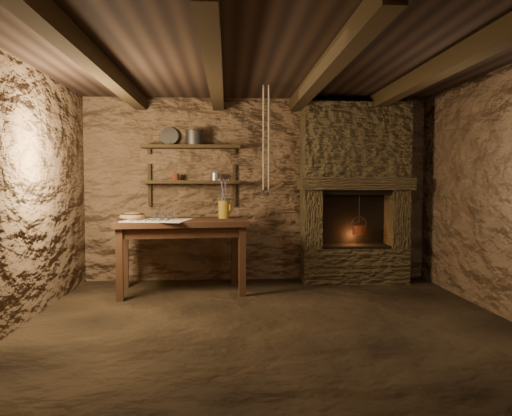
{
  "coord_description": "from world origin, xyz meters",
  "views": [
    {
      "loc": [
        -0.38,
        -4.6,
        1.3
      ],
      "look_at": [
        -0.07,
        0.9,
        1.01
      ],
      "focal_mm": 35.0,
      "sensor_mm": 36.0,
      "label": 1
    }
  ],
  "objects": [
    {
      "name": "left_wall",
      "position": [
        -2.25,
        0.0,
        1.2
      ],
      "size": [
        0.04,
        4.0,
        2.4
      ],
      "primitive_type": "cube",
      "color": "#4F3625",
      "rests_on": "floor"
    },
    {
      "name": "small_kettle",
      "position": [
        -0.54,
        1.84,
        1.37
      ],
      "size": [
        0.15,
        0.12,
        0.15
      ],
      "primitive_type": null,
      "rotation": [
        0.0,
        0.0,
        0.11
      ],
      "color": "#A8A8A3",
      "rests_on": "shelf_lower"
    },
    {
      "name": "tin_pan",
      "position": [
        -1.14,
        1.94,
        1.89
      ],
      "size": [
        0.24,
        0.11,
        0.24
      ],
      "primitive_type": "cylinder",
      "rotation": [
        1.26,
        0.0,
        0.0
      ],
      "color": "#A8A8A3",
      "rests_on": "shelf_upper"
    },
    {
      "name": "hanging_ropes",
      "position": [
        0.05,
        1.05,
        1.8
      ],
      "size": [
        0.08,
        0.08,
        1.2
      ],
      "primitive_type": null,
      "color": "beige",
      "rests_on": "ceiling"
    },
    {
      "name": "pewter_cutlery_row",
      "position": [
        -1.18,
        1.11,
        0.87
      ],
      "size": [
        0.62,
        0.34,
        0.01
      ],
      "primitive_type": null,
      "rotation": [
        0.0,
        0.0,
        -0.2
      ],
      "color": "gray",
      "rests_on": "linen_cloth"
    },
    {
      "name": "hearth",
      "position": [
        1.25,
        1.77,
        1.23
      ],
      "size": [
        1.43,
        0.51,
        2.3
      ],
      "color": "#362B1B",
      "rests_on": "floor"
    },
    {
      "name": "front_wall",
      "position": [
        0.0,
        -2.0,
        1.2
      ],
      "size": [
        4.5,
        0.04,
        2.4
      ],
      "primitive_type": "cube",
      "color": "#4F3625",
      "rests_on": "floor"
    },
    {
      "name": "shelf_lower",
      "position": [
        -0.85,
        1.84,
        1.3
      ],
      "size": [
        1.25,
        0.3,
        0.04
      ],
      "primitive_type": "cube",
      "color": "black",
      "rests_on": "back_wall"
    },
    {
      "name": "beam_mid_left",
      "position": [
        -0.5,
        0.0,
        2.31
      ],
      "size": [
        0.14,
        3.95,
        0.16
      ],
      "primitive_type": "cube",
      "color": "black",
      "rests_on": "ceiling"
    },
    {
      "name": "right_wall",
      "position": [
        2.25,
        0.0,
        1.2
      ],
      "size": [
        0.04,
        4.0,
        2.4
      ],
      "primitive_type": "cube",
      "color": "#4F3625",
      "rests_on": "floor"
    },
    {
      "name": "wooden_bowl",
      "position": [
        -1.5,
        1.29,
        0.89
      ],
      "size": [
        0.31,
        0.31,
        0.11
      ],
      "primitive_type": "ellipsoid",
      "rotation": [
        0.0,
        0.0,
        0.04
      ],
      "color": "#956940",
      "rests_on": "work_table"
    },
    {
      "name": "beam_far_left",
      "position": [
        -1.5,
        0.0,
        2.31
      ],
      "size": [
        0.14,
        3.95,
        0.16
      ],
      "primitive_type": "cube",
      "color": "black",
      "rests_on": "ceiling"
    },
    {
      "name": "iron_stockpot",
      "position": [
        -0.81,
        1.84,
        1.85
      ],
      "size": [
        0.26,
        0.26,
        0.16
      ],
      "primitive_type": "cylinder",
      "rotation": [
        0.0,
        0.0,
        0.22
      ],
      "color": "#2A2826",
      "rests_on": "shelf_upper"
    },
    {
      "name": "back_wall",
      "position": [
        0.0,
        2.0,
        1.2
      ],
      "size": [
        4.5,
        0.04,
        2.4
      ],
      "primitive_type": "cube",
      "color": "#4F3625",
      "rests_on": "floor"
    },
    {
      "name": "red_pot",
      "position": [
        1.31,
        1.72,
        0.69
      ],
      "size": [
        0.2,
        0.2,
        0.54
      ],
      "rotation": [
        0.0,
        0.0,
        -0.17
      ],
      "color": "maroon",
      "rests_on": "hearth"
    },
    {
      "name": "floor",
      "position": [
        0.0,
        0.0,
        0.0
      ],
      "size": [
        4.5,
        4.5,
        0.0
      ],
      "primitive_type": "plane",
      "color": "black",
      "rests_on": "ground"
    },
    {
      "name": "shelf_upper",
      "position": [
        -0.85,
        1.84,
        1.75
      ],
      "size": [
        1.25,
        0.3,
        0.04
      ],
      "primitive_type": "cube",
      "color": "black",
      "rests_on": "back_wall"
    },
    {
      "name": "ceiling",
      "position": [
        0.0,
        0.0,
        2.4
      ],
      "size": [
        4.5,
        4.0,
        0.04
      ],
      "primitive_type": "cube",
      "color": "black",
      "rests_on": "back_wall"
    },
    {
      "name": "work_table",
      "position": [
        -0.93,
        1.29,
        0.46
      ],
      "size": [
        1.59,
        1.02,
        0.86
      ],
      "rotation": [
        0.0,
        0.0,
        0.11
      ],
      "color": "#321C11",
      "rests_on": "floor"
    },
    {
      "name": "stoneware_jug",
      "position": [
        -0.43,
        1.46,
        1.07
      ],
      "size": [
        0.16,
        0.16,
        0.49
      ],
      "rotation": [
        0.0,
        0.0,
        -0.13
      ],
      "color": "#A47D1F",
      "rests_on": "work_table"
    },
    {
      "name": "drinking_glasses",
      "position": [
        -1.16,
        1.26,
        0.91
      ],
      "size": [
        0.22,
        0.07,
        0.09
      ],
      "primitive_type": null,
      "color": "silver",
      "rests_on": "linen_cloth"
    },
    {
      "name": "beam_mid_right",
      "position": [
        0.5,
        0.0,
        2.31
      ],
      "size": [
        0.14,
        3.95,
        0.16
      ],
      "primitive_type": "cube",
      "color": "black",
      "rests_on": "ceiling"
    },
    {
      "name": "linen_cloth",
      "position": [
        -1.18,
        1.13,
        0.86
      ],
      "size": [
        0.8,
        0.69,
        0.01
      ],
      "primitive_type": "cube",
      "rotation": [
        0.0,
        0.0,
        -0.2
      ],
      "color": "white",
      "rests_on": "work_table"
    },
    {
      "name": "rusty_tin",
      "position": [
        -1.05,
        1.84,
        1.37
      ],
      "size": [
        0.12,
        0.12,
        0.09
      ],
      "primitive_type": "cylinder",
      "rotation": [
        0.0,
        0.0,
        0.4
      ],
      "color": "#511C10",
      "rests_on": "shelf_lower"
    },
    {
      "name": "beam_far_right",
      "position": [
        1.5,
        0.0,
        2.31
      ],
      "size": [
        0.14,
        3.95,
        0.16
      ],
      "primitive_type": "cube",
      "color": "black",
      "rests_on": "ceiling"
    }
  ]
}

